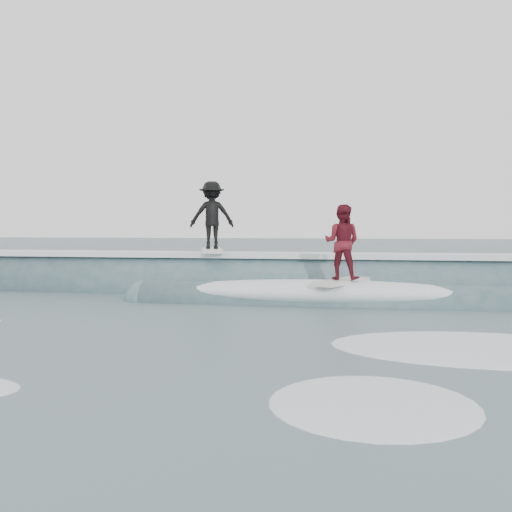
# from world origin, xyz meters

# --- Properties ---
(ground) EXTENTS (160.00, 160.00, 0.00)m
(ground) POSITION_xyz_m (0.00, 0.00, 0.00)
(ground) COLOR #3C4F57
(ground) RESTS_ON ground
(breaking_wave) EXTENTS (20.46, 3.86, 2.16)m
(breaking_wave) POSITION_xyz_m (0.28, 6.59, 0.05)
(breaking_wave) COLOR #37585C
(breaking_wave) RESTS_ON ground
(surfer_black) EXTENTS (1.42, 2.07, 2.05)m
(surfer_black) POSITION_xyz_m (-1.47, 6.94, 2.16)
(surfer_black) COLOR silver
(surfer_black) RESTS_ON ground
(surfer_red) EXTENTS (1.39, 2.03, 1.91)m
(surfer_red) POSITION_xyz_m (2.31, 4.74, 1.43)
(surfer_red) COLOR silver
(surfer_red) RESTS_ON ground
(whitewater) EXTENTS (17.37, 6.00, 0.10)m
(whitewater) POSITION_xyz_m (0.82, -0.62, 0.00)
(whitewater) COLOR white
(whitewater) RESTS_ON ground
(far_swells) EXTENTS (37.48, 8.65, 0.80)m
(far_swells) POSITION_xyz_m (-1.42, 17.65, 0.00)
(far_swells) COLOR #37585C
(far_swells) RESTS_ON ground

